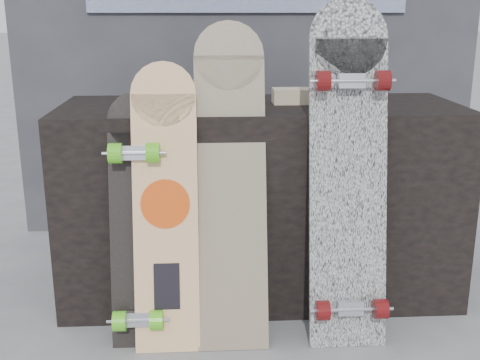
{
  "coord_description": "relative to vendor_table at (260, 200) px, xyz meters",
  "views": [
    {
      "loc": [
        -0.22,
        -1.88,
        1.17
      ],
      "look_at": [
        -0.1,
        0.2,
        0.57
      ],
      "focal_mm": 45.0,
      "sensor_mm": 36.0,
      "label": 1
    }
  ],
  "objects": [
    {
      "name": "longboard_celtic",
      "position": [
        -0.14,
        -0.32,
        0.2
      ],
      "size": [
        0.25,
        0.34,
        1.13
      ],
      "rotation": [
        -0.28,
        0.0,
        0.0
      ],
      "color": "#D0B58E",
      "rests_on": "ground"
    },
    {
      "name": "vendor_table",
      "position": [
        0.0,
        0.0,
        0.0
      ],
      "size": [
        1.6,
        0.6,
        0.8
      ],
      "primitive_type": "cube",
      "color": "black",
      "rests_on": "ground"
    },
    {
      "name": "skateboard_dark",
      "position": [
        -0.47,
        -0.37,
        0.06
      ],
      "size": [
        0.2,
        0.27,
        0.89
      ],
      "rotation": [
        -0.21,
        0.0,
        0.0
      ],
      "color": "black",
      "rests_on": "ground"
    },
    {
      "name": "merch_box_small",
      "position": [
        0.3,
        0.07,
        0.46
      ],
      "size": [
        0.14,
        0.14,
        0.12
      ],
      "primitive_type": "cube",
      "color": "#4D3165",
      "rests_on": "vendor_table"
    },
    {
      "name": "longboard_cascadia",
      "position": [
        0.27,
        -0.38,
        0.23
      ],
      "size": [
        0.27,
        0.31,
        1.21
      ],
      "rotation": [
        -0.19,
        0.0,
        0.0
      ],
      "color": "white",
      "rests_on": "ground"
    },
    {
      "name": "longboard_geisha",
      "position": [
        -0.37,
        -0.37,
        0.13
      ],
      "size": [
        0.23,
        0.24,
        1.0
      ],
      "rotation": [
        -0.23,
        0.0,
        0.0
      ],
      "color": "beige",
      "rests_on": "ground"
    },
    {
      "name": "booth",
      "position": [
        0.0,
        0.85,
        0.7
      ],
      "size": [
        2.4,
        0.22,
        2.2
      ],
      "color": "#343339",
      "rests_on": "ground"
    },
    {
      "name": "merch_box_purple",
      "position": [
        -0.38,
        0.08,
        0.45
      ],
      "size": [
        0.18,
        0.12,
        0.1
      ],
      "primitive_type": "cube",
      "color": "#4D3165",
      "rests_on": "vendor_table"
    },
    {
      "name": "merch_box_flat",
      "position": [
        0.16,
        0.02,
        0.43
      ],
      "size": [
        0.22,
        0.1,
        0.06
      ],
      "primitive_type": "cube",
      "color": "#D1B78C",
      "rests_on": "vendor_table"
    },
    {
      "name": "ground",
      "position": [
        0.0,
        -0.5,
        -0.4
      ],
      "size": [
        60.0,
        60.0,
        0.0
      ],
      "primitive_type": "plane",
      "color": "slate",
      "rests_on": "ground"
    }
  ]
}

